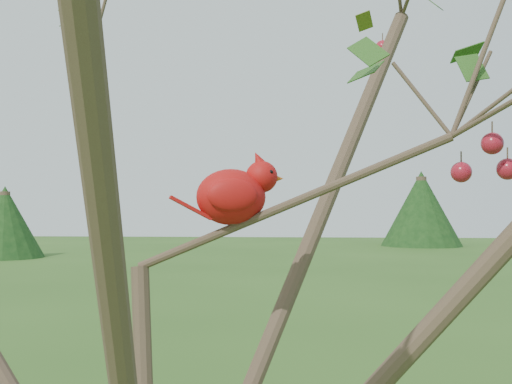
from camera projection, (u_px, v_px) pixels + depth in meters
The scene contains 3 objects.
crabapple_tree at pixel (164, 178), 1.15m from camera, with size 2.35×2.05×2.95m.
cardinal at pixel (235, 194), 1.25m from camera, with size 0.22×0.14×0.16m.
distant_trees at pixel (248, 215), 26.82m from camera, with size 38.49×16.32×3.79m.
Camera 1 is at (0.28, -1.16, 2.07)m, focal length 45.00 mm.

